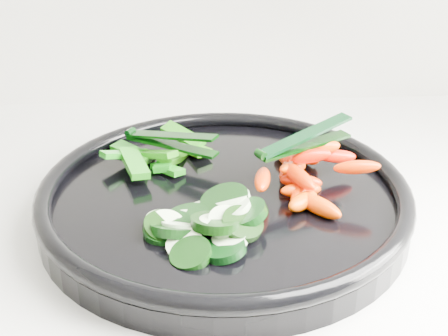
{
  "coord_description": "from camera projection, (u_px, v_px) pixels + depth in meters",
  "views": [
    {
      "loc": [
        0.0,
        1.13,
        1.27
      ],
      "look_at": [
        0.03,
        1.68,
        0.99
      ],
      "focal_mm": 50.0,
      "sensor_mm": 36.0,
      "label": 1
    }
  ],
  "objects": [
    {
      "name": "tong_carrot",
      "position": [
        302.0,
        141.0,
        0.62
      ],
      "size": [
        0.11,
        0.07,
        0.02
      ],
      "color": "black",
      "rests_on": "carrot_pile"
    },
    {
      "name": "veggie_tray",
      "position": [
        224.0,
        198.0,
        0.63
      ],
      "size": [
        0.43,
        0.43,
        0.04
      ],
      "color": "black",
      "rests_on": "counter"
    },
    {
      "name": "tong_pepper",
      "position": [
        169.0,
        140.0,
        0.68
      ],
      "size": [
        0.11,
        0.07,
        0.02
      ],
      "color": "black",
      "rests_on": "pepper_pile"
    },
    {
      "name": "carrot_pile",
      "position": [
        304.0,
        172.0,
        0.63
      ],
      "size": [
        0.13,
        0.16,
        0.05
      ],
      "color": "#DA3C00",
      "rests_on": "veggie_tray"
    },
    {
      "name": "pepper_pile",
      "position": [
        159.0,
        155.0,
        0.69
      ],
      "size": [
        0.12,
        0.13,
        0.03
      ],
      "color": "#126B0A",
      "rests_on": "veggie_tray"
    },
    {
      "name": "cucumber_pile",
      "position": [
        202.0,
        223.0,
        0.57
      ],
      "size": [
        0.13,
        0.13,
        0.04
      ],
      "color": "black",
      "rests_on": "veggie_tray"
    }
  ]
}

